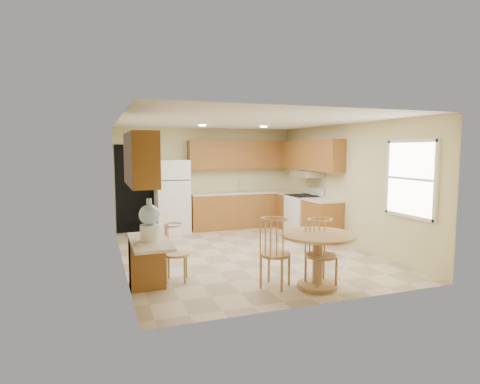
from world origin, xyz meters
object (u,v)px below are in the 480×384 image
object	(u,v)px
chair_table_b	(325,248)
chair_desk	(177,248)
stove	(304,214)
chair_table_a	(278,247)
refrigerator	(172,196)
dining_table	(318,252)
water_crock	(150,222)

from	to	relation	value
chair_table_b	chair_desk	distance (m)	2.15
stove	chair_table_b	xyz separation A→B (m)	(-1.58, -3.47, 0.13)
chair_table_a	chair_table_b	xyz separation A→B (m)	(0.60, -0.26, -0.01)
chair_table_b	chair_desk	bearing A→B (deg)	-31.07
refrigerator	dining_table	world-z (taller)	refrigerator
water_crock	chair_table_a	bearing A→B (deg)	-9.71
chair_table_b	water_crock	xyz separation A→B (m)	(-2.34, 0.55, 0.43)
refrigerator	stove	world-z (taller)	refrigerator
dining_table	chair_table_b	size ratio (longest dim) A/B	1.09
chair_desk	water_crock	bearing A→B (deg)	-27.04
chair_table_b	chair_desk	xyz separation A→B (m)	(-1.89, 1.01, -0.07)
refrigerator	chair_table_a	distance (m)	4.50
refrigerator	chair_desk	world-z (taller)	refrigerator
chair_table_a	chair_table_b	size ratio (longest dim) A/B	1.02
stove	water_crock	distance (m)	4.92
chair_table_b	water_crock	bearing A→B (deg)	-16.24
stove	chair_table_a	world-z (taller)	stove
refrigerator	chair_table_a	size ratio (longest dim) A/B	1.74
refrigerator	chair_desk	bearing A→B (deg)	-99.25
refrigerator	dining_table	xyz separation A→B (m)	(1.24, -4.59, -0.35)
refrigerator	stove	distance (m)	3.15
chair_table_a	chair_desk	bearing A→B (deg)	-165.12
refrigerator	chair_table_a	bearing A→B (deg)	-81.14
water_crock	dining_table	bearing A→B (deg)	-11.16
stove	chair_table_a	bearing A→B (deg)	-124.15
chair_desk	water_crock	world-z (taller)	water_crock
stove	chair_table_b	world-z (taller)	stove
stove	chair_desk	size ratio (longest dim) A/B	1.27
stove	chair_desk	bearing A→B (deg)	-144.68
stove	chair_table_b	distance (m)	3.82
chair_table_a	water_crock	xyz separation A→B (m)	(-1.74, 0.30, 0.41)
refrigerator	chair_table_a	xyz separation A→B (m)	(0.69, -4.44, -0.26)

